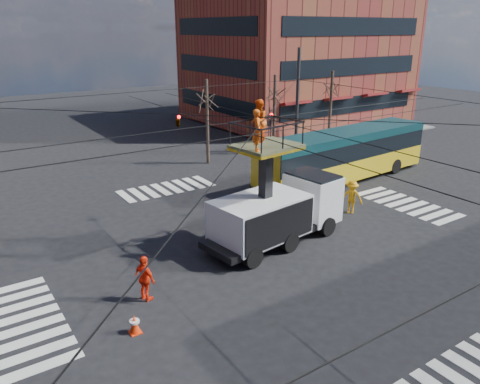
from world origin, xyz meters
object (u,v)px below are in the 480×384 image
object	(u,v)px
traffic_cone	(135,324)
utility_truck	(278,198)
worker_ground	(145,278)
flagger	(352,197)
city_bus	(344,154)

from	to	relation	value
traffic_cone	utility_truck	bearing A→B (deg)	19.96
utility_truck	traffic_cone	bearing A→B (deg)	-167.38
worker_ground	flagger	world-z (taller)	flagger
city_bus	worker_ground	xyz separation A→B (m)	(-16.24, -6.20, -0.85)
flagger	city_bus	bearing A→B (deg)	105.34
worker_ground	flagger	bearing A→B (deg)	-98.12
city_bus	flagger	xyz separation A→B (m)	(-3.81, -4.37, -0.83)
utility_truck	traffic_cone	distance (m)	8.85
worker_ground	traffic_cone	bearing A→B (deg)	129.55
traffic_cone	worker_ground	distance (m)	2.02
utility_truck	flagger	bearing A→B (deg)	-2.19
utility_truck	traffic_cone	world-z (taller)	utility_truck
worker_ground	flagger	size ratio (longest dim) A/B	0.97
city_bus	flagger	size ratio (longest dim) A/B	7.42
flagger	traffic_cone	bearing A→B (deg)	-109.24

